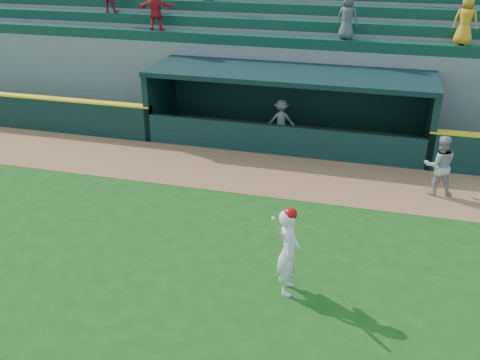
# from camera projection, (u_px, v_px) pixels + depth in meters

# --- Properties ---
(ground) EXTENTS (120.00, 120.00, 0.00)m
(ground) POSITION_uv_depth(u_px,v_px,m) (221.00, 263.00, 11.77)
(ground) COLOR #154511
(ground) RESTS_ON ground
(warning_track) EXTENTS (40.00, 3.00, 0.01)m
(warning_track) POSITION_uv_depth(u_px,v_px,m) (269.00, 174.00, 16.05)
(warning_track) COLOR brown
(warning_track) RESTS_ON ground
(dugout_player_front) EXTENTS (0.93, 0.78, 1.71)m
(dugout_player_front) POSITION_uv_depth(u_px,v_px,m) (439.00, 165.00, 14.50)
(dugout_player_front) COLOR #9C9C97
(dugout_player_front) RESTS_ON ground
(dugout_player_inside) EXTENTS (0.99, 0.66, 1.43)m
(dugout_player_inside) POSITION_uv_depth(u_px,v_px,m) (281.00, 120.00, 18.39)
(dugout_player_inside) COLOR #A1A29C
(dugout_player_inside) RESTS_ON ground
(dugout) EXTENTS (9.40, 2.80, 2.46)m
(dugout) POSITION_uv_depth(u_px,v_px,m) (290.00, 101.00, 18.18)
(dugout) COLOR slate
(dugout) RESTS_ON ground
(stands) EXTENTS (34.50, 6.25, 7.48)m
(stands) POSITION_uv_depth(u_px,v_px,m) (311.00, 45.00, 21.72)
(stands) COLOR slate
(stands) RESTS_ON ground
(batter_at_plate) EXTENTS (0.55, 0.84, 1.91)m
(batter_at_plate) POSITION_uv_depth(u_px,v_px,m) (288.00, 251.00, 10.49)
(batter_at_plate) COLOR silver
(batter_at_plate) RESTS_ON ground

